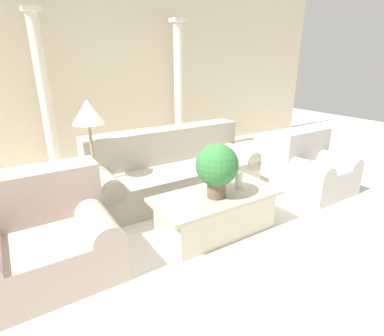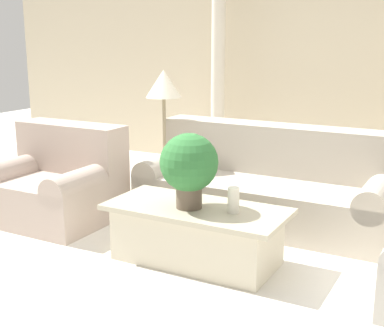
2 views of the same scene
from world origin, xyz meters
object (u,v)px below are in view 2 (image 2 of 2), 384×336
sofa_long (267,185)px  potted_plant (189,165)px  coffee_table (196,234)px  floor_lamp (164,92)px  loveseat (57,182)px

sofa_long → potted_plant: 1.32m
sofa_long → coffee_table: bearing=-96.1°
potted_plant → floor_lamp: 1.56m
loveseat → floor_lamp: 1.38m
loveseat → potted_plant: size_ratio=2.00×
sofa_long → loveseat: (-1.81, -0.89, 0.01)m
loveseat → coffee_table: bearing=-9.9°
sofa_long → floor_lamp: floor_lamp is taller
potted_plant → loveseat: bearing=168.3°
sofa_long → loveseat: same height
floor_lamp → sofa_long: bearing=2.8°
coffee_table → potted_plant: 0.56m
sofa_long → potted_plant: (-0.17, -1.23, 0.44)m
coffee_table → floor_lamp: 1.77m
floor_lamp → coffee_table: bearing=-49.3°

